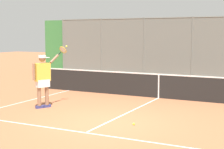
% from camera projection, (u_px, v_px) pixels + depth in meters
% --- Properties ---
extents(ground_plane, '(60.00, 60.00, 0.00)m').
position_uv_depth(ground_plane, '(106.00, 123.00, 10.12)').
color(ground_plane, '#A8603D').
extents(court_line_markings, '(8.44, 10.10, 0.01)m').
position_uv_depth(court_line_markings, '(79.00, 136.00, 8.83)').
color(court_line_markings, white).
rests_on(court_line_markings, ground).
extents(fence_backdrop, '(18.85, 1.37, 3.37)m').
position_uv_depth(fence_backdrop, '(195.00, 50.00, 18.83)').
color(fence_backdrop, slate).
rests_on(fence_backdrop, ground).
extents(tennis_net, '(10.85, 0.09, 1.07)m').
position_uv_depth(tennis_net, '(159.00, 86.00, 13.96)').
color(tennis_net, '#2D2D2D').
rests_on(tennis_net, ground).
extents(tennis_player, '(0.60, 1.42, 2.09)m').
position_uv_depth(tennis_player, '(43.00, 76.00, 12.07)').
color(tennis_player, navy).
rests_on(tennis_player, ground).
extents(tennis_ball_near_baseline, '(0.07, 0.07, 0.07)m').
position_uv_depth(tennis_ball_near_baseline, '(134.00, 124.00, 9.86)').
color(tennis_ball_near_baseline, '#CCDB33').
rests_on(tennis_ball_near_baseline, ground).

